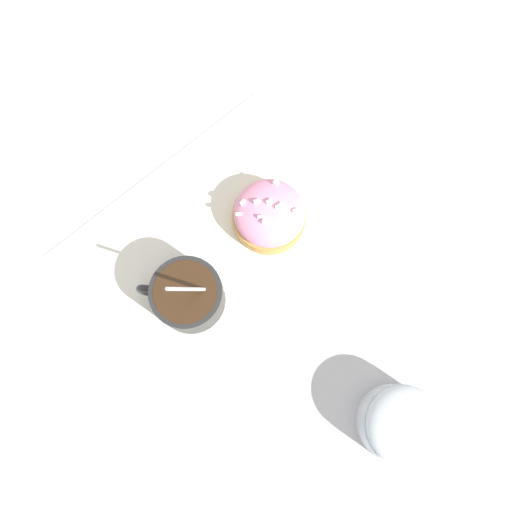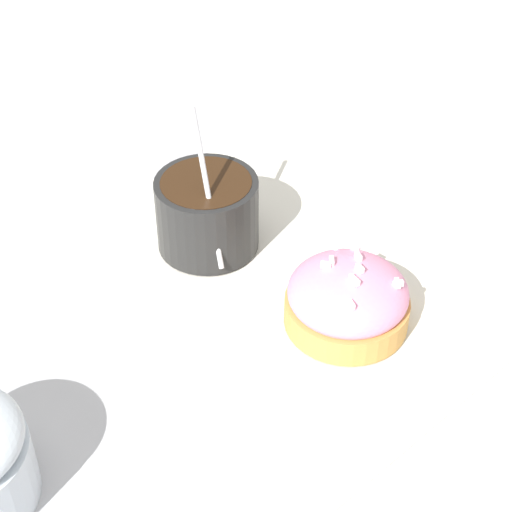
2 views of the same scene
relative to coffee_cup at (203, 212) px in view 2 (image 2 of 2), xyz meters
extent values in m
plane|color=#B2B2B7|center=(0.07, 0.00, -0.04)|extent=(3.00, 3.00, 0.00)
cube|color=white|center=(0.07, 0.00, -0.03)|extent=(0.36, 0.33, 0.00)
cylinder|color=black|center=(0.00, 0.00, 0.00)|extent=(0.08, 0.08, 0.06)
cylinder|color=#331E0F|center=(0.00, 0.00, 0.02)|extent=(0.07, 0.07, 0.01)
torus|color=black|center=(-0.02, 0.04, 0.00)|extent=(0.03, 0.04, 0.04)
ellipsoid|color=silver|center=(-0.02, 0.01, -0.02)|extent=(0.03, 0.02, 0.01)
cylinder|color=silver|center=(0.01, -0.01, 0.03)|extent=(0.05, 0.03, 0.11)
cylinder|color=#D19347|center=(0.13, 0.01, -0.02)|extent=(0.09, 0.09, 0.02)
ellipsoid|color=pink|center=(0.13, 0.01, 0.00)|extent=(0.08, 0.08, 0.04)
cube|color=white|center=(0.14, 0.00, 0.02)|extent=(0.01, 0.00, 0.00)
cube|color=white|center=(0.12, 0.01, 0.02)|extent=(0.01, 0.01, 0.00)
cube|color=white|center=(0.14, 0.02, 0.02)|extent=(0.01, 0.01, 0.00)
cube|color=white|center=(0.12, 0.04, 0.01)|extent=(0.01, 0.00, 0.00)
cube|color=white|center=(0.15, -0.01, 0.01)|extent=(0.01, 0.01, 0.00)
cube|color=white|center=(0.11, 0.03, 0.01)|extent=(0.01, 0.01, 0.00)
cube|color=white|center=(0.16, 0.03, 0.01)|extent=(0.01, 0.01, 0.00)
cube|color=white|center=(0.12, 0.01, 0.01)|extent=(0.01, 0.01, 0.00)
cube|color=white|center=(0.14, 0.00, 0.02)|extent=(0.01, 0.01, 0.00)
cube|color=white|center=(0.13, 0.03, 0.01)|extent=(0.01, 0.01, 0.00)
cube|color=white|center=(0.16, 0.03, 0.01)|extent=(0.01, 0.01, 0.00)
camera|label=1|loc=(-0.01, -0.11, 0.55)|focal=35.00mm
camera|label=2|loc=(0.39, -0.35, 0.39)|focal=60.00mm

